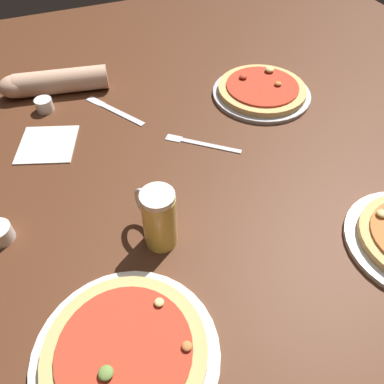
% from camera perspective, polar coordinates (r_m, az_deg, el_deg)
% --- Properties ---
extents(ground_plane, '(2.40, 2.40, 0.03)m').
position_cam_1_polar(ground_plane, '(0.92, 0.00, -1.47)').
color(ground_plane, '#4C2816').
extents(pizza_plate_near, '(0.32, 0.32, 0.05)m').
position_cam_1_polar(pizza_plate_near, '(0.71, -9.87, -22.60)').
color(pizza_plate_near, silver).
rests_on(pizza_plate_near, ground_plane).
extents(pizza_plate_far, '(0.30, 0.30, 0.05)m').
position_cam_1_polar(pizza_plate_far, '(1.25, 10.34, 14.63)').
color(pizza_plate_far, '#B2B2B7').
rests_on(pizza_plate_far, ground_plane).
extents(beer_mug_dark, '(0.07, 0.12, 0.15)m').
position_cam_1_polar(beer_mug_dark, '(0.78, -5.08, -3.80)').
color(beer_mug_dark, gold).
rests_on(beer_mug_dark, ground_plane).
extents(ramekin_butter, '(0.05, 0.05, 0.04)m').
position_cam_1_polar(ramekin_butter, '(1.24, -21.15, 12.01)').
color(ramekin_butter, silver).
rests_on(ramekin_butter, ground_plane).
extents(napkin_folded, '(0.19, 0.19, 0.01)m').
position_cam_1_polar(napkin_folded, '(1.11, -20.75, 6.73)').
color(napkin_folded, silver).
rests_on(napkin_folded, ground_plane).
extents(fork_left, '(0.18, 0.15, 0.01)m').
position_cam_1_polar(fork_left, '(1.05, 1.35, 7.27)').
color(fork_left, silver).
rests_on(fork_left, ground_plane).
extents(knife_right, '(0.13, 0.20, 0.01)m').
position_cam_1_polar(knife_right, '(1.19, -11.47, 11.86)').
color(knife_right, silver).
rests_on(knife_right, ground_plane).
extents(diner_arm, '(0.33, 0.13, 0.07)m').
position_cam_1_polar(diner_arm, '(1.30, -20.38, 15.04)').
color(diner_arm, tan).
rests_on(diner_arm, ground_plane).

